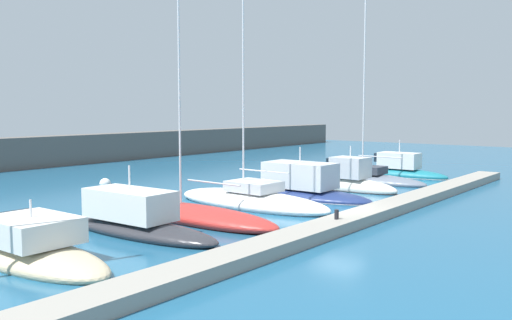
# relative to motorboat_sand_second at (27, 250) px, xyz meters

# --- Properties ---
(ground_plane) EXTENTS (120.00, 120.00, 0.00)m
(ground_plane) POSITION_rel_motorboat_sand_second_xyz_m (13.89, -5.01, -0.37)
(ground_plane) COLOR #1E567A
(dock_pier) EXTENTS (42.99, 1.61, 0.52)m
(dock_pier) POSITION_rel_motorboat_sand_second_xyz_m (13.89, -6.38, -0.12)
(dock_pier) COLOR gray
(dock_pier) RESTS_ON ground_plane
(motorboat_sand_second) EXTENTS (2.96, 9.12, 2.69)m
(motorboat_sand_second) POSITION_rel_motorboat_sand_second_xyz_m (0.00, 0.00, 0.00)
(motorboat_sand_second) COLOR beige
(motorboat_sand_second) RESTS_ON ground_plane
(motorboat_charcoal_third) EXTENTS (2.57, 9.15, 3.28)m
(motorboat_charcoal_third) POSITION_rel_motorboat_sand_second_xyz_m (5.24, 0.34, 0.26)
(motorboat_charcoal_third) COLOR #2D2D33
(motorboat_charcoal_third) RESTS_ON ground_plane
(sailboat_red_fourth) EXTENTS (2.92, 9.74, 19.16)m
(sailboat_red_fourth) POSITION_rel_motorboat_sand_second_xyz_m (8.92, -0.08, -0.05)
(sailboat_red_fourth) COLOR #B72D28
(sailboat_red_fourth) RESTS_ON ground_plane
(sailboat_white_fifth) EXTENTS (3.80, 10.59, 17.53)m
(sailboat_white_fifth) POSITION_rel_motorboat_sand_second_xyz_m (14.00, 0.72, -0.06)
(sailboat_white_fifth) COLOR white
(sailboat_white_fifth) RESTS_ON ground_plane
(motorboat_navy_sixth) EXTENTS (3.47, 10.29, 3.49)m
(motorboat_navy_sixth) POSITION_rel_motorboat_sand_second_xyz_m (18.38, 0.49, 0.16)
(motorboat_navy_sixth) COLOR navy
(motorboat_navy_sixth) RESTS_ON ground_plane
(motorboat_ivory_seventh) EXTENTS (2.35, 7.31, 3.44)m
(motorboat_ivory_seventh) POSITION_rel_motorboat_sand_second_xyz_m (22.87, -0.67, 0.14)
(motorboat_ivory_seventh) COLOR silver
(motorboat_ivory_seventh) RESTS_ON ground_plane
(sailboat_slate_eighth) EXTENTS (2.75, 9.36, 15.57)m
(sailboat_slate_eighth) POSITION_rel_motorboat_sand_second_xyz_m (27.28, 0.17, -0.13)
(sailboat_slate_eighth) COLOR slate
(sailboat_slate_eighth) RESTS_ON ground_plane
(motorboat_teal_ninth) EXTENTS (2.35, 8.63, 3.33)m
(motorboat_teal_ninth) POSITION_rel_motorboat_sand_second_xyz_m (32.24, 0.04, 0.07)
(motorboat_teal_ninth) COLOR #19707F
(motorboat_teal_ninth) RESTS_ON ground_plane
(mooring_buoy_white) EXTENTS (0.83, 0.83, 0.83)m
(mooring_buoy_white) POSITION_rel_motorboat_sand_second_xyz_m (14.51, 14.87, -0.37)
(mooring_buoy_white) COLOR white
(mooring_buoy_white) RESTS_ON ground_plane
(mooring_buoy_red) EXTENTS (0.74, 0.74, 0.74)m
(mooring_buoy_red) POSITION_rel_motorboat_sand_second_xyz_m (29.59, 9.52, -0.37)
(mooring_buoy_red) COLOR red
(mooring_buoy_red) RESTS_ON ground_plane
(dock_bollard) EXTENTS (0.20, 0.20, 0.44)m
(dock_bollard) POSITION_rel_motorboat_sand_second_xyz_m (11.30, -6.38, 0.36)
(dock_bollard) COLOR black
(dock_bollard) RESTS_ON dock_pier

